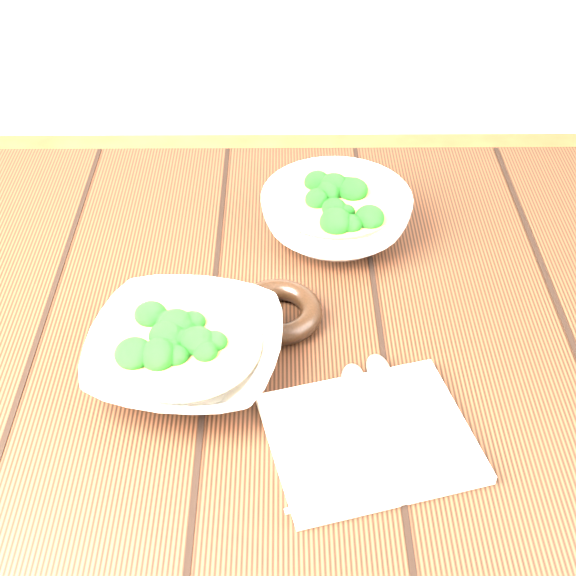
% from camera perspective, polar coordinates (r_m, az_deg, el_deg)
% --- Properties ---
extents(table, '(1.20, 0.80, 0.75)m').
position_cam_1_polar(table, '(1.04, -3.97, -7.27)').
color(table, '#331A0E').
rests_on(table, ground).
extents(soup_bowl_front, '(0.24, 0.24, 0.06)m').
position_cam_1_polar(soup_bowl_front, '(0.89, -7.28, -4.50)').
color(soup_bowl_front, white).
rests_on(soup_bowl_front, table).
extents(soup_bowl_back, '(0.25, 0.25, 0.07)m').
position_cam_1_polar(soup_bowl_back, '(1.07, 3.43, 5.30)').
color(soup_bowl_back, white).
rests_on(soup_bowl_back, table).
extents(trivet, '(0.11, 0.11, 0.03)m').
position_cam_1_polar(trivet, '(0.95, -0.75, -1.70)').
color(trivet, black).
rests_on(trivet, table).
extents(napkin, '(0.24, 0.21, 0.01)m').
position_cam_1_polar(napkin, '(0.83, 5.85, -10.53)').
color(napkin, beige).
rests_on(napkin, table).
extents(spoon_left, '(0.03, 0.17, 0.01)m').
position_cam_1_polar(spoon_left, '(0.85, 4.73, -8.12)').
color(spoon_left, '#9E998B').
rests_on(spoon_left, napkin).
extents(spoon_right, '(0.03, 0.17, 0.01)m').
position_cam_1_polar(spoon_right, '(0.86, 6.91, -7.34)').
color(spoon_right, '#9E998B').
rests_on(spoon_right, napkin).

